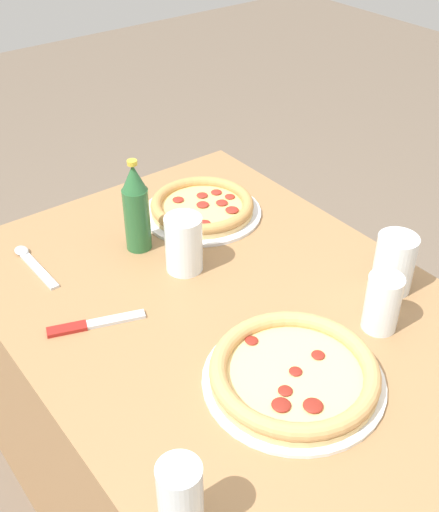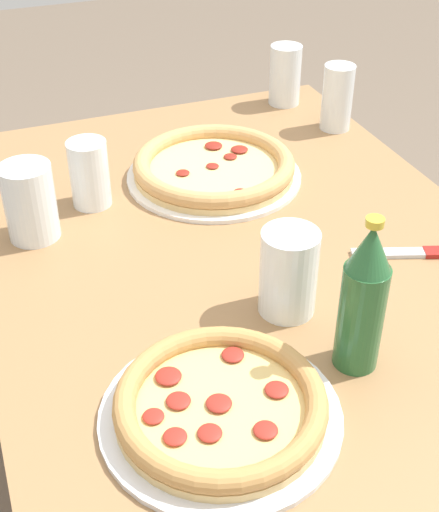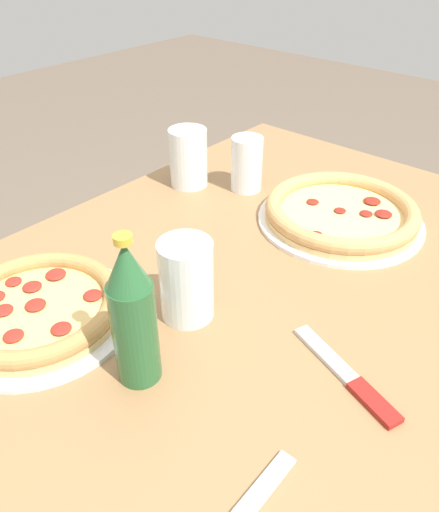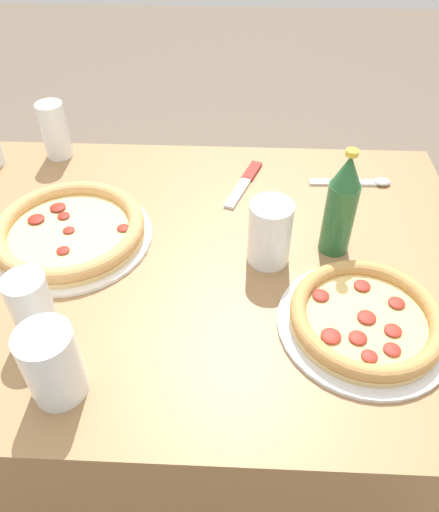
# 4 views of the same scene
# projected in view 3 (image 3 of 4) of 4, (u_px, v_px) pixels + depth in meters

# --- Properties ---
(ground_plane) EXTENTS (8.00, 8.00, 0.00)m
(ground_plane) POSITION_uv_depth(u_px,v_px,m) (242.00, 491.00, 1.28)
(ground_plane) COLOR #6B5B4C
(table) EXTENTS (1.14, 0.82, 0.72)m
(table) POSITION_uv_depth(u_px,v_px,m) (247.00, 400.00, 1.07)
(table) COLOR #997047
(table) RESTS_ON ground_plane
(pizza_veggie) EXTENTS (0.32, 0.32, 0.04)m
(pizza_veggie) POSITION_uv_depth(u_px,v_px,m) (341.00, 213.00, 0.98)
(pizza_veggie) COLOR white
(pizza_veggie) RESTS_ON table
(pizza_pepperoni) EXTENTS (0.29, 0.29, 0.04)m
(pizza_pepperoni) POSITION_uv_depth(u_px,v_px,m) (37.00, 309.00, 0.75)
(pizza_pepperoni) COLOR silver
(pizza_pepperoni) RESTS_ON table
(glass_cola) EXTENTS (0.08, 0.08, 0.13)m
(glass_cola) POSITION_uv_depth(u_px,v_px,m) (188.00, 161.00, 1.09)
(glass_cola) COLOR white
(glass_cola) RESTS_ON table
(glass_lemonade) EXTENTS (0.08, 0.08, 0.13)m
(glass_lemonade) POSITION_uv_depth(u_px,v_px,m) (185.00, 281.00, 0.73)
(glass_lemonade) COLOR white
(glass_lemonade) RESTS_ON table
(glass_mango_juice) EXTENTS (0.07, 0.07, 0.12)m
(glass_mango_juice) POSITION_uv_depth(u_px,v_px,m) (247.00, 166.00, 1.08)
(glass_mango_juice) COLOR white
(glass_mango_juice) RESTS_ON table
(beer_bottle) EXTENTS (0.06, 0.06, 0.22)m
(beer_bottle) POSITION_uv_depth(u_px,v_px,m) (133.00, 315.00, 0.61)
(beer_bottle) COLOR #286033
(beer_bottle) RESTS_ON table
(knife) EXTENTS (0.09, 0.19, 0.01)m
(knife) POSITION_uv_depth(u_px,v_px,m) (348.00, 377.00, 0.66)
(knife) COLOR maroon
(knife) RESTS_ON table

